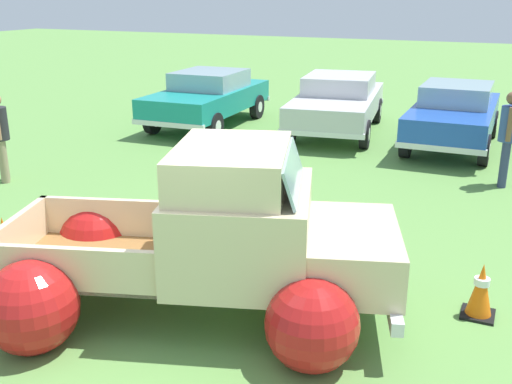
{
  "coord_description": "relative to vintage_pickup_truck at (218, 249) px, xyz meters",
  "views": [
    {
      "loc": [
        3.22,
        -5.21,
        3.44
      ],
      "look_at": [
        0.0,
        1.96,
        0.8
      ],
      "focal_mm": 42.11,
      "sensor_mm": 36.0,
      "label": 1
    }
  ],
  "objects": [
    {
      "name": "vintage_pickup_truck",
      "position": [
        0.0,
        0.0,
        0.0
      ],
      "size": [
        4.98,
        3.76,
        1.96
      ],
      "rotation": [
        0.0,
        0.0,
        0.31
      ],
      "color": "black",
      "rests_on": "ground"
    },
    {
      "name": "ground_plane",
      "position": [
        -0.37,
        -0.12,
        -0.76
      ],
      "size": [
        80.0,
        80.0,
        0.0
      ],
      "primitive_type": "plane",
      "color": "#609347"
    },
    {
      "name": "lane_cone_1",
      "position": [
        2.69,
        1.07,
        -0.45
      ],
      "size": [
        0.36,
        0.36,
        0.63
      ],
      "color": "black",
      "rests_on": "ground"
    },
    {
      "name": "show_car_2",
      "position": [
        1.43,
        8.92,
        0.02
      ],
      "size": [
        1.83,
        4.33,
        1.43
      ],
      "rotation": [
        0.0,
        0.0,
        -1.56
      ],
      "color": "black",
      "rests_on": "ground"
    },
    {
      "name": "spectator_1",
      "position": [
        -5.94,
        2.64,
        0.19
      ],
      "size": [
        0.48,
        0.48,
        1.66
      ],
      "rotation": [
        0.0,
        0.0,
        3.9
      ],
      "color": "gray",
      "rests_on": "ground"
    },
    {
      "name": "show_car_0",
      "position": [
        -4.82,
        8.63,
        0.03
      ],
      "size": [
        2.08,
        4.4,
        1.43
      ],
      "rotation": [
        0.0,
        0.0,
        -1.53
      ],
      "color": "black",
      "rests_on": "ground"
    },
    {
      "name": "spectator_0",
      "position": [
        2.67,
        6.2,
        0.24
      ],
      "size": [
        0.35,
        0.53,
        1.75
      ],
      "rotation": [
        0.0,
        0.0,
        3.18
      ],
      "color": "navy",
      "rests_on": "ground"
    },
    {
      "name": "show_car_1",
      "position": [
        -1.45,
        9.29,
        0.03
      ],
      "size": [
        2.55,
        4.87,
        1.43
      ],
      "rotation": [
        0.0,
        0.0,
        -1.43
      ],
      "color": "black",
      "rests_on": "ground"
    },
    {
      "name": "lane_cone_0",
      "position": [
        -3.19,
        -0.02,
        -0.45
      ],
      "size": [
        0.36,
        0.36,
        0.63
      ],
      "color": "black",
      "rests_on": "ground"
    }
  ]
}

